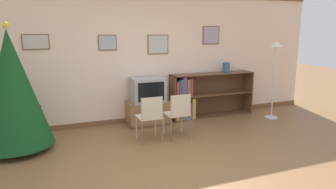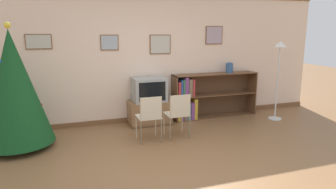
{
  "view_description": "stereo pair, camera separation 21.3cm",
  "coord_description": "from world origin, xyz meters",
  "views": [
    {
      "loc": [
        -1.56,
        -3.49,
        1.9
      ],
      "look_at": [
        0.32,
        1.36,
        0.79
      ],
      "focal_mm": 32.0,
      "sensor_mm": 36.0,
      "label": 1
    },
    {
      "loc": [
        -1.36,
        -3.56,
        1.9
      ],
      "look_at": [
        0.32,
        1.36,
        0.79
      ],
      "focal_mm": 32.0,
      "sensor_mm": 36.0,
      "label": 2
    }
  ],
  "objects": [
    {
      "name": "television",
      "position": [
        0.2,
        2.18,
        0.73
      ],
      "size": [
        0.65,
        0.5,
        0.48
      ],
      "color": "#9E9E99",
      "rests_on": "tv_console"
    },
    {
      "name": "standing_lamp",
      "position": [
        2.89,
        1.64,
        1.29
      ],
      "size": [
        0.28,
        0.28,
        1.68
      ],
      "color": "silver",
      "rests_on": "ground_plane"
    },
    {
      "name": "folding_chair_left",
      "position": [
        -0.07,
        1.2,
        0.47
      ],
      "size": [
        0.4,
        0.4,
        0.82
      ],
      "color": "beige",
      "rests_on": "ground_plane"
    },
    {
      "name": "vase",
      "position": [
        2.09,
        2.29,
        1.09
      ],
      "size": [
        0.16,
        0.16,
        0.22
      ],
      "color": "#335684",
      "rests_on": "bookshelf"
    },
    {
      "name": "folding_chair_right",
      "position": [
        0.46,
        1.2,
        0.47
      ],
      "size": [
        0.4,
        0.4,
        0.82
      ],
      "color": "beige",
      "rests_on": "ground_plane"
    },
    {
      "name": "tv_console",
      "position": [
        0.2,
        2.19,
        0.25
      ],
      "size": [
        0.84,
        0.51,
        0.49
      ],
      "color": "brown",
      "rests_on": "ground_plane"
    },
    {
      "name": "christmas_tree",
      "position": [
        -2.17,
        1.64,
        1.01
      ],
      "size": [
        1.12,
        1.12,
        2.03
      ],
      "color": "maroon",
      "rests_on": "ground_plane"
    },
    {
      "name": "bookshelf",
      "position": [
        1.37,
        2.28,
        0.46
      ],
      "size": [
        1.94,
        0.36,
        0.98
      ],
      "color": "brown",
      "rests_on": "ground_plane"
    },
    {
      "name": "wall_back",
      "position": [
        0.0,
        2.51,
        1.35
      ],
      "size": [
        8.62,
        0.11,
        2.7
      ],
      "color": "beige",
      "rests_on": "ground_plane"
    },
    {
      "name": "ground_plane",
      "position": [
        0.0,
        0.0,
        0.0
      ],
      "size": [
        24.0,
        24.0,
        0.0
      ],
      "primitive_type": "plane",
      "color": "brown"
    }
  ]
}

